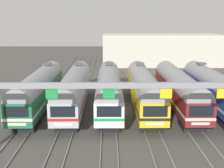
% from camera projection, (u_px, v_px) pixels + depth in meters
% --- Properties ---
extents(ground_plane, '(160.00, 160.00, 0.00)m').
position_uv_depth(ground_plane, '(126.00, 109.00, 36.03)').
color(ground_plane, '#4C4944').
extents(track_bed, '(22.90, 70.00, 0.15)m').
position_uv_depth(track_bed, '(121.00, 80.00, 52.57)').
color(track_bed, gray).
rests_on(track_bed, ground).
extents(commuter_train_green, '(2.88, 18.06, 5.05)m').
position_uv_depth(commuter_train_green, '(39.00, 88.00, 35.31)').
color(commuter_train_green, '#236B42').
rests_on(commuter_train_green, ground).
extents(commuter_train_stainless, '(2.88, 18.06, 5.05)m').
position_uv_depth(commuter_train_stainless, '(74.00, 88.00, 35.35)').
color(commuter_train_stainless, '#B2B5BA').
rests_on(commuter_train_stainless, ground).
extents(commuter_train_white, '(2.88, 18.06, 5.05)m').
position_uv_depth(commuter_train_white, '(109.00, 88.00, 35.40)').
color(commuter_train_white, white).
rests_on(commuter_train_white, ground).
extents(commuter_train_yellow, '(2.88, 18.06, 5.05)m').
position_uv_depth(commuter_train_yellow, '(144.00, 88.00, 35.44)').
color(commuter_train_yellow, gold).
rests_on(commuter_train_yellow, ground).
extents(commuter_train_maroon, '(2.88, 18.06, 4.77)m').
position_uv_depth(commuter_train_maroon, '(179.00, 88.00, 35.48)').
color(commuter_train_maroon, maroon).
rests_on(commuter_train_maroon, ground).
extents(commuter_train_blue, '(2.88, 18.06, 5.05)m').
position_uv_depth(commuter_train_blue, '(213.00, 88.00, 35.53)').
color(commuter_train_blue, '#284C9E').
rests_on(commuter_train_blue, ground).
extents(catenary_gantry, '(26.63, 0.44, 6.97)m').
position_uv_depth(catenary_gantry, '(137.00, 97.00, 21.66)').
color(catenary_gantry, gray).
rests_on(catenary_gantry, ground).
extents(maintenance_building, '(27.42, 10.00, 7.28)m').
position_uv_depth(maintenance_building, '(160.00, 50.00, 69.12)').
color(maintenance_building, beige).
rests_on(maintenance_building, ground).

